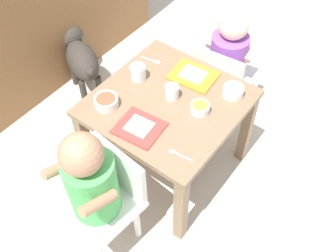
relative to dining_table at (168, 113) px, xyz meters
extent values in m
plane|color=beige|center=(0.00, 0.00, -0.38)|extent=(7.00, 7.00, 0.00)
cube|color=brown|center=(0.00, 1.04, 0.05)|extent=(1.80, 0.40, 0.87)
cube|color=#7A6047|center=(0.00, 0.00, 0.06)|extent=(0.59, 0.58, 0.03)
cube|color=#7A6047|center=(-0.27, -0.26, -0.17)|extent=(0.04, 0.04, 0.44)
cube|color=#7A6047|center=(0.27, -0.26, -0.17)|extent=(0.04, 0.04, 0.44)
cube|color=#7A6047|center=(-0.27, 0.26, -0.17)|extent=(0.04, 0.04, 0.44)
cube|color=#7A6047|center=(0.27, 0.26, -0.17)|extent=(0.04, 0.04, 0.44)
cube|color=white|center=(-0.47, -0.01, -0.12)|extent=(0.31, 0.31, 0.02)
cube|color=white|center=(-0.34, -0.02, 0.00)|extent=(0.05, 0.27, 0.22)
cylinder|color=#4CB259|center=(-0.47, -0.01, 0.03)|extent=(0.18, 0.18, 0.28)
sphere|color=#A87A5B|center=(-0.48, -0.01, 0.23)|extent=(0.15, 0.15, 0.15)
cylinder|color=white|center=(-0.55, 0.10, -0.26)|extent=(0.03, 0.03, 0.25)
cylinder|color=white|center=(-0.36, 0.08, -0.26)|extent=(0.03, 0.03, 0.25)
cylinder|color=white|center=(-0.38, -0.12, -0.26)|extent=(0.03, 0.03, 0.25)
cylinder|color=#A87A5B|center=(-0.50, 0.10, 0.09)|extent=(0.15, 0.05, 0.09)
cylinder|color=#A87A5B|center=(-0.52, -0.11, 0.09)|extent=(0.15, 0.05, 0.09)
cube|color=white|center=(0.47, -0.02, -0.12)|extent=(0.30, 0.30, 0.02)
cube|color=white|center=(0.34, -0.03, 0.00)|extent=(0.05, 0.27, 0.22)
cylinder|color=purple|center=(0.47, -0.02, 0.01)|extent=(0.18, 0.18, 0.24)
sphere|color=beige|center=(0.48, -0.02, 0.19)|extent=(0.14, 0.14, 0.14)
cylinder|color=white|center=(0.57, -0.11, -0.26)|extent=(0.03, 0.03, 0.25)
cylinder|color=white|center=(0.56, 0.09, -0.26)|extent=(0.03, 0.03, 0.25)
cylinder|color=white|center=(0.37, -0.13, -0.26)|extent=(0.03, 0.03, 0.25)
cylinder|color=white|center=(0.36, 0.07, -0.26)|extent=(0.03, 0.03, 0.25)
cylinder|color=beige|center=(0.52, -0.11, 0.07)|extent=(0.15, 0.05, 0.09)
cylinder|color=beige|center=(0.51, 0.09, 0.07)|extent=(0.15, 0.05, 0.09)
ellipsoid|color=#332D28|center=(0.15, 0.70, -0.16)|extent=(0.28, 0.34, 0.17)
sphere|color=#332D28|center=(0.23, 0.86, -0.12)|extent=(0.14, 0.14, 0.14)
sphere|color=black|center=(0.25, 0.91, -0.13)|extent=(0.06, 0.06, 0.06)
torus|color=green|center=(0.21, 0.83, -0.14)|extent=(0.12, 0.08, 0.12)
sphere|color=#332D28|center=(0.09, 0.57, -0.13)|extent=(0.05, 0.05, 0.05)
cylinder|color=#332D28|center=(0.23, 0.75, -0.31)|extent=(0.04, 0.04, 0.15)
cylinder|color=#332D28|center=(0.15, 0.80, -0.31)|extent=(0.04, 0.04, 0.15)
cylinder|color=#332D28|center=(0.15, 0.60, -0.31)|extent=(0.04, 0.04, 0.15)
cylinder|color=#332D28|center=(0.07, 0.65, -0.31)|extent=(0.04, 0.04, 0.15)
cube|color=red|center=(-0.19, 0.00, 0.08)|extent=(0.17, 0.19, 0.01)
cube|color=white|center=(-0.19, 0.00, 0.09)|extent=(0.10, 0.10, 0.01)
cube|color=orange|center=(0.19, 0.00, 0.08)|extent=(0.17, 0.21, 0.01)
cube|color=white|center=(0.19, 0.00, 0.09)|extent=(0.10, 0.12, 0.01)
cylinder|color=white|center=(0.03, 0.19, 0.11)|extent=(0.07, 0.07, 0.06)
cylinder|color=silver|center=(0.03, 0.19, 0.09)|extent=(0.06, 0.06, 0.03)
cylinder|color=white|center=(0.03, 0.00, 0.11)|extent=(0.06, 0.06, 0.06)
cylinder|color=silver|center=(0.03, 0.00, 0.10)|extent=(0.05, 0.05, 0.04)
cylinder|color=white|center=(-0.17, 0.19, 0.10)|extent=(0.10, 0.10, 0.04)
cylinder|color=#D84C33|center=(-0.17, 0.19, 0.11)|extent=(0.08, 0.08, 0.01)
cylinder|color=white|center=(0.19, -0.20, 0.10)|extent=(0.09, 0.09, 0.04)
cylinder|color=gold|center=(0.19, -0.20, 0.11)|extent=(0.07, 0.07, 0.01)
cylinder|color=white|center=(0.03, -0.14, 0.10)|extent=(0.08, 0.08, 0.04)
cylinder|color=gold|center=(0.03, -0.14, 0.11)|extent=(0.06, 0.06, 0.01)
cylinder|color=silver|center=(0.15, 0.23, 0.08)|extent=(0.02, 0.07, 0.01)
ellipsoid|color=silver|center=(0.16, 0.18, 0.08)|extent=(0.03, 0.03, 0.01)
cylinder|color=silver|center=(-0.20, -0.22, 0.08)|extent=(0.02, 0.08, 0.01)
ellipsoid|color=silver|center=(-0.20, -0.17, 0.08)|extent=(0.02, 0.03, 0.01)
camera|label=1|loc=(-0.90, -0.67, 1.24)|focal=41.79mm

